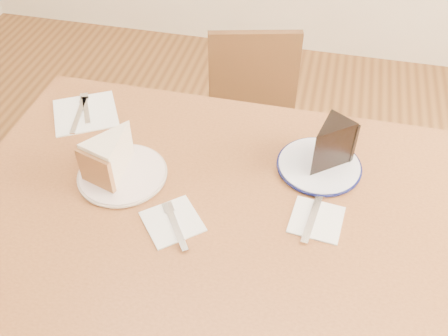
% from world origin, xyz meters
% --- Properties ---
extents(table, '(1.20, 0.80, 0.75)m').
position_xyz_m(table, '(0.00, 0.00, 0.65)').
color(table, '#593018').
rests_on(table, ground).
extents(chair_far, '(0.46, 0.46, 0.77)m').
position_xyz_m(chair_far, '(-0.03, 0.65, 0.43)').
color(chair_far, '#3A2111').
rests_on(chair_far, ground).
extents(plate_cream, '(0.20, 0.20, 0.01)m').
position_xyz_m(plate_cream, '(-0.25, 0.04, 0.76)').
color(plate_cream, silver).
rests_on(plate_cream, table).
extents(plate_navy, '(0.20, 0.20, 0.01)m').
position_xyz_m(plate_navy, '(0.21, 0.18, 0.76)').
color(plate_navy, white).
rests_on(plate_navy, table).
extents(carrot_cake, '(0.13, 0.15, 0.09)m').
position_xyz_m(carrot_cake, '(-0.26, 0.06, 0.81)').
color(carrot_cake, beige).
rests_on(carrot_cake, plate_cream).
extents(chocolate_cake, '(0.12, 0.13, 0.11)m').
position_xyz_m(chocolate_cake, '(0.22, 0.18, 0.82)').
color(chocolate_cake, black).
rests_on(chocolate_cake, plate_navy).
extents(napkin_cream, '(0.16, 0.16, 0.00)m').
position_xyz_m(napkin_cream, '(-0.09, -0.07, 0.75)').
color(napkin_cream, white).
rests_on(napkin_cream, table).
extents(napkin_navy, '(0.12, 0.12, 0.00)m').
position_xyz_m(napkin_navy, '(0.22, 0.01, 0.75)').
color(napkin_navy, white).
rests_on(napkin_navy, table).
extents(napkin_spare, '(0.23, 0.23, 0.00)m').
position_xyz_m(napkin_spare, '(-0.44, 0.25, 0.75)').
color(napkin_spare, white).
rests_on(napkin_spare, table).
extents(fork_cream, '(0.09, 0.12, 0.00)m').
position_xyz_m(fork_cream, '(-0.07, -0.08, 0.76)').
color(fork_cream, silver).
rests_on(fork_cream, napkin_cream).
extents(knife_navy, '(0.04, 0.17, 0.00)m').
position_xyz_m(knife_navy, '(0.21, 0.02, 0.76)').
color(knife_navy, silver).
rests_on(knife_navy, napkin_navy).
extents(fork_spare, '(0.08, 0.13, 0.00)m').
position_xyz_m(fork_spare, '(-0.44, 0.26, 0.76)').
color(fork_spare, silver).
rests_on(fork_spare, napkin_spare).
extents(knife_spare, '(0.05, 0.16, 0.00)m').
position_xyz_m(knife_spare, '(-0.45, 0.23, 0.76)').
color(knife_spare, silver).
rests_on(knife_spare, napkin_spare).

